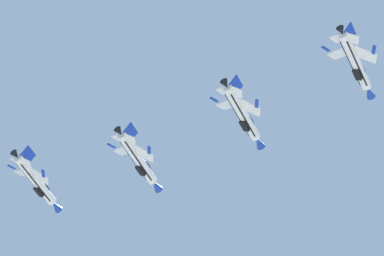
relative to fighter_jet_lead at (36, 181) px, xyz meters
The scene contains 4 objects.
fighter_jet_lead is the anchor object (origin of this frame).
fighter_jet_left_wing 20.39m from the fighter_jet_lead, ahead, with size 9.02×15.95×5.75m.
fighter_jet_right_wing 41.17m from the fighter_jet_lead, ahead, with size 8.87×15.95×5.98m.
fighter_jet_left_outer 61.72m from the fighter_jet_lead, ahead, with size 9.02×15.95×5.76m.
Camera 1 is at (-2.37, 1.31, 1.84)m, focal length 89.11 mm.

